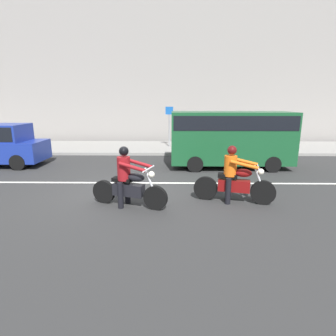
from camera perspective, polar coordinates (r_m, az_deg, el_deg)
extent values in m
plane|color=#2D2D2D|center=(8.57, -9.78, -4.86)|extent=(80.00, 80.00, 0.00)
cube|color=gray|center=(16.27, -4.69, 4.36)|extent=(40.00, 4.40, 0.14)
cube|color=gray|center=(19.75, -4.04, 23.87)|extent=(40.00, 1.40, 12.39)
cube|color=silver|center=(9.31, -3.77, -3.15)|extent=(18.00, 0.14, 0.01)
cylinder|color=black|center=(6.96, -2.67, -6.31)|extent=(0.64, 0.31, 0.64)
cylinder|color=black|center=(7.62, -13.36, -4.88)|extent=(0.64, 0.31, 0.64)
cylinder|color=silver|center=(6.88, -3.63, -3.26)|extent=(0.37, 0.17, 0.81)
cube|color=black|center=(7.21, -8.30, -4.53)|extent=(0.88, 0.52, 0.32)
ellipsoid|color=black|center=(7.01, -6.80, -1.96)|extent=(0.53, 0.38, 0.22)
cube|color=black|center=(7.22, -9.64, -2.44)|extent=(0.57, 0.39, 0.10)
cylinder|color=silver|center=(6.81, -4.14, -0.19)|extent=(0.26, 0.68, 0.04)
sphere|color=silver|center=(6.81, -3.50, -1.38)|extent=(0.17, 0.17, 0.17)
cylinder|color=silver|center=(7.52, -9.76, -4.79)|extent=(0.69, 0.28, 0.07)
cylinder|color=black|center=(7.15, -10.01, -5.72)|extent=(0.19, 0.19, 0.70)
cylinder|color=black|center=(7.48, -8.53, -4.77)|extent=(0.19, 0.19, 0.70)
cylinder|color=maroon|center=(7.11, -9.32, -0.10)|extent=(0.43, 0.43, 0.62)
cylinder|color=maroon|center=(6.74, -7.62, 0.20)|extent=(0.71, 0.31, 0.23)
cylinder|color=maroon|center=(7.12, -6.05, 0.98)|extent=(0.71, 0.31, 0.23)
sphere|color=tan|center=(7.02, -9.31, 3.29)|extent=(0.20, 0.20, 0.20)
sphere|color=black|center=(7.01, -9.32, 3.53)|extent=(0.25, 0.25, 0.25)
cylinder|color=black|center=(7.74, 19.41, -4.91)|extent=(0.68, 0.27, 0.67)
cylinder|color=black|center=(7.74, 7.92, -4.23)|extent=(0.68, 0.27, 0.67)
cylinder|color=silver|center=(7.62, 18.72, -2.32)|extent=(0.36, 0.14, 0.77)
cube|color=maroon|center=(7.66, 13.72, -3.60)|extent=(0.89, 0.47, 0.32)
ellipsoid|color=maroon|center=(7.56, 15.55, -1.02)|extent=(0.52, 0.35, 0.22)
cube|color=black|center=(7.58, 12.48, -1.57)|extent=(0.56, 0.35, 0.10)
cylinder|color=silver|center=(7.53, 18.48, 0.32)|extent=(0.20, 0.69, 0.04)
sphere|color=silver|center=(7.57, 19.00, -0.75)|extent=(0.17, 0.17, 0.17)
cylinder|color=silver|center=(7.85, 11.50, -3.96)|extent=(0.70, 0.23, 0.07)
cylinder|color=black|center=(7.50, 12.58, -4.79)|extent=(0.18, 0.18, 0.72)
cylinder|color=black|center=(7.88, 12.69, -3.89)|extent=(0.18, 0.18, 0.72)
cylinder|color=orange|center=(7.52, 13.05, 0.46)|extent=(0.41, 0.41, 0.56)
cylinder|color=orange|center=(7.28, 15.83, 0.64)|extent=(0.73, 0.26, 0.23)
cylinder|color=orange|center=(7.71, 15.78, 1.36)|extent=(0.73, 0.26, 0.23)
sphere|color=tan|center=(7.44, 13.36, 3.45)|extent=(0.20, 0.20, 0.20)
sphere|color=#510F0F|center=(7.43, 13.38, 3.68)|extent=(0.25, 0.25, 0.25)
cube|color=navy|center=(13.76, -31.84, 3.12)|extent=(3.69, 1.70, 0.84)
cylinder|color=black|center=(13.24, -27.48, 1.80)|extent=(0.64, 1.76, 0.64)
cube|color=#164C28|center=(11.66, 13.03, 6.37)|extent=(4.93, 1.90, 2.08)
cube|color=black|center=(11.60, 13.20, 9.51)|extent=(4.78, 1.93, 0.56)
cylinder|color=black|center=(12.23, 19.81, 1.67)|extent=(0.64, 1.96, 0.64)
cylinder|color=black|center=(11.60, 5.37, 1.82)|extent=(0.64, 1.96, 0.64)
cylinder|color=gray|center=(15.98, 0.27, 8.73)|extent=(0.08, 0.08, 2.34)
cube|color=#1959B2|center=(15.90, 0.27, 12.03)|extent=(0.44, 0.03, 0.44)
cylinder|color=black|center=(15.93, 10.75, 5.78)|extent=(0.14, 0.14, 0.85)
cylinder|color=black|center=(15.96, 11.46, 5.76)|extent=(0.14, 0.14, 0.85)
cylinder|color=black|center=(15.87, 11.22, 8.30)|extent=(0.34, 0.34, 0.56)
sphere|color=tan|center=(15.84, 11.28, 9.69)|extent=(0.21, 0.21, 0.21)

